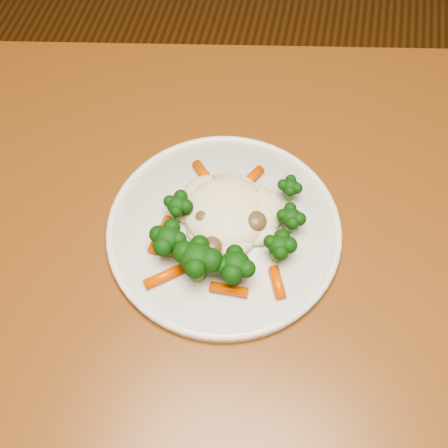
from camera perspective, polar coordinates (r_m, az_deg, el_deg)
name	(u,v)px	position (r m, az deg, el deg)	size (l,w,h in m)	color
dining_table	(252,309)	(0.74, 2.82, -8.58)	(1.25, 0.94, 0.75)	brown
plate	(224,230)	(0.67, 0.00, -0.64)	(0.28, 0.28, 0.01)	white
meal	(223,227)	(0.64, -0.10, -0.32)	(0.17, 0.19, 0.05)	#F6EDC5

